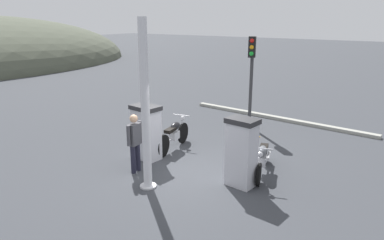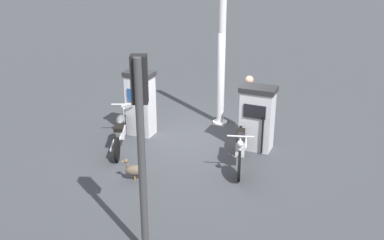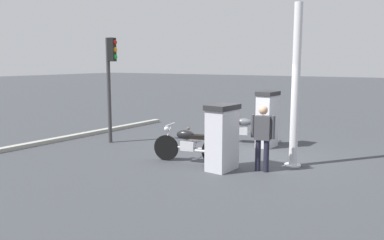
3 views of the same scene
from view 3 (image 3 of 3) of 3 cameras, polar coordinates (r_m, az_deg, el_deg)
ground_plane at (r=10.74m, az=8.14°, el=-5.36°), size 120.00×120.00×0.00m
fuel_pump_near at (r=11.97m, az=10.89°, el=0.16°), size 0.60×0.77×1.68m
fuel_pump_far at (r=9.25m, az=4.40°, el=-2.49°), size 0.65×0.88×1.57m
motorcycle_near_pump at (r=12.51m, az=7.23°, el=-1.31°), size 1.93×0.80×0.92m
motorcycle_far_pump at (r=9.97m, az=-0.50°, el=-3.53°), size 1.97×0.59×0.97m
attendant_person at (r=9.24m, az=10.26°, el=-2.07°), size 0.58×0.23×1.56m
wandering_duck at (r=12.35m, az=-0.69°, el=-2.32°), size 0.33×0.49×0.50m
roadside_traffic_light at (r=12.51m, az=-11.78°, el=6.99°), size 0.40×0.29×3.29m
canopy_support_pole at (r=9.76m, az=14.86°, el=4.32°), size 0.40×0.40×3.94m
road_edge_kerb at (r=14.16m, az=-14.98°, el=-1.95°), size 0.75×7.57×0.12m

